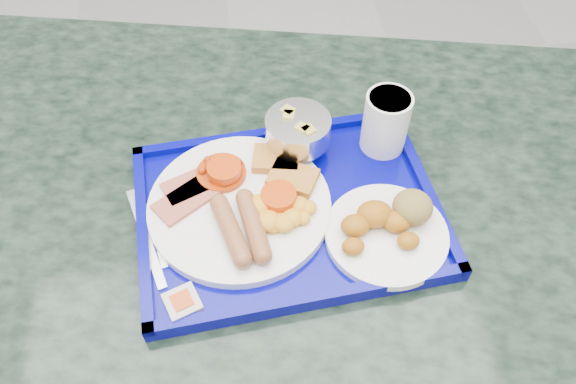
# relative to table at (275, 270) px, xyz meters

# --- Properties ---
(table) EXTENTS (1.43, 1.10, 0.80)m
(table) POSITION_rel_table_xyz_m (0.00, 0.00, 0.00)
(table) COLOR slate
(table) RESTS_ON floor
(tray) EXTENTS (0.46, 0.36, 0.03)m
(tray) POSITION_rel_table_xyz_m (0.02, -0.03, 0.21)
(tray) COLOR #030287
(tray) RESTS_ON table
(main_plate) EXTENTS (0.27, 0.27, 0.04)m
(main_plate) POSITION_rel_table_xyz_m (-0.04, -0.02, 0.23)
(main_plate) COLOR white
(main_plate) RESTS_ON tray
(bread_plate) EXTENTS (0.17, 0.17, 0.06)m
(bread_plate) POSITION_rel_table_xyz_m (0.16, -0.09, 0.24)
(bread_plate) COLOR white
(bread_plate) RESTS_ON tray
(fruit_bowl) EXTENTS (0.10, 0.10, 0.07)m
(fruit_bowl) POSITION_rel_table_xyz_m (0.05, 0.09, 0.26)
(fruit_bowl) COLOR silver
(fruit_bowl) RESTS_ON tray
(juice_cup) EXTENTS (0.07, 0.07, 0.10)m
(juice_cup) POSITION_rel_table_xyz_m (0.19, 0.08, 0.27)
(juice_cup) COLOR white
(juice_cup) RESTS_ON tray
(spoon) EXTENTS (0.05, 0.15, 0.01)m
(spoon) POSITION_rel_table_xyz_m (-0.16, -0.00, 0.22)
(spoon) COLOR silver
(spoon) RESTS_ON tray
(knife) EXTENTS (0.06, 0.18, 0.00)m
(knife) POSITION_rel_table_xyz_m (-0.19, -0.06, 0.22)
(knife) COLOR silver
(knife) RESTS_ON tray
(jam_packet) EXTENTS (0.06, 0.06, 0.02)m
(jam_packet) POSITION_rel_table_xyz_m (-0.13, -0.17, 0.23)
(jam_packet) COLOR silver
(jam_packet) RESTS_ON tray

